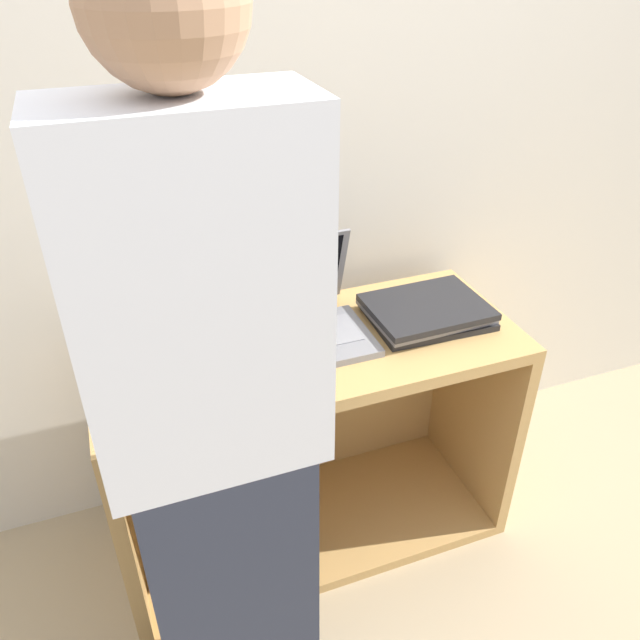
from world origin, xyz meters
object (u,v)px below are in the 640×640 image
at_px(laptop_stack_left, 179,362).
at_px(laptop_stack_right, 427,311).
at_px(laptop_open, 304,318).
at_px(person, 215,435).

xyz_separation_m(laptop_stack_left, laptop_stack_right, (0.70, 0.00, 0.00)).
xyz_separation_m(laptop_open, laptop_stack_left, (-0.35, -0.05, -0.02)).
distance_m(laptop_stack_left, laptop_stack_right, 0.70).
relative_size(laptop_stack_left, person, 0.19).
xyz_separation_m(laptop_stack_left, person, (0.01, -0.41, 0.11)).
height_order(laptop_open, person, person).
distance_m(laptop_stack_left, person, 0.42).
bearing_deg(laptop_stack_left, laptop_open, 8.40).
distance_m(laptop_open, person, 0.58).
distance_m(laptop_open, laptop_stack_right, 0.35).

